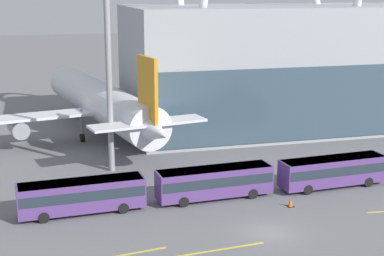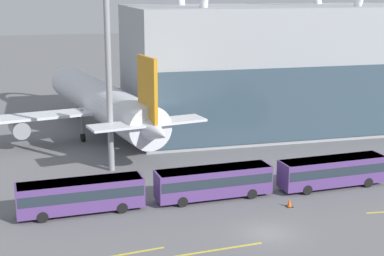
# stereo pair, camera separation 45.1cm
# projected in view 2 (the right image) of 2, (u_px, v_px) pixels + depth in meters

# --- Properties ---
(ground_plane) EXTENTS (440.00, 440.00, 0.00)m
(ground_plane) POSITION_uv_depth(u_px,v_px,m) (268.00, 233.00, 49.16)
(ground_plane) COLOR slate
(airliner_at_gate_near) EXTENTS (40.91, 43.45, 12.78)m
(airliner_at_gate_near) POSITION_uv_depth(u_px,v_px,m) (104.00, 103.00, 79.41)
(airliner_at_gate_near) COLOR silver
(airliner_at_gate_near) RESTS_ON ground_plane
(airliner_at_gate_far) EXTENTS (36.83, 34.57, 15.28)m
(airliner_at_gate_far) POSITION_uv_depth(u_px,v_px,m) (383.00, 74.00, 100.02)
(airliner_at_gate_far) COLOR silver
(airliner_at_gate_far) RESTS_ON ground_plane
(shuttle_bus_0) EXTENTS (11.52, 3.31, 3.09)m
(shuttle_bus_0) POSITION_uv_depth(u_px,v_px,m) (81.00, 194.00, 53.15)
(shuttle_bus_0) COLOR #56387A
(shuttle_bus_0) RESTS_ON ground_plane
(shuttle_bus_1) EXTENTS (11.51, 3.28, 3.09)m
(shuttle_bus_1) POSITION_uv_depth(u_px,v_px,m) (214.00, 181.00, 56.79)
(shuttle_bus_1) COLOR #56387A
(shuttle_bus_1) RESTS_ON ground_plane
(shuttle_bus_2) EXTENTS (11.53, 3.39, 3.09)m
(shuttle_bus_2) POSITION_uv_depth(u_px,v_px,m) (333.00, 170.00, 60.06)
(shuttle_bus_2) COLOR #56387A
(shuttle_bus_2) RESTS_ON ground_plane
(floodlight_mast) EXTENTS (2.69, 2.69, 25.54)m
(floodlight_mast) POSITION_uv_depth(u_px,v_px,m) (107.00, 22.00, 62.17)
(floodlight_mast) COLOR gray
(floodlight_mast) RESTS_ON ground_plane
(lane_stripe_1) EXTENTS (9.55, 3.20, 0.01)m
(lane_stripe_1) POSITION_uv_depth(u_px,v_px,m) (99.00, 202.00, 56.28)
(lane_stripe_1) COLOR yellow
(lane_stripe_1) RESTS_ON ground_plane
(lane_stripe_2) EXTENTS (7.63, 1.26, 0.01)m
(lane_stripe_2) POSITION_uv_depth(u_px,v_px,m) (117.00, 255.00, 45.08)
(lane_stripe_2) COLOR yellow
(lane_stripe_2) RESTS_ON ground_plane
(lane_stripe_3) EXTENTS (8.76, 0.97, 0.01)m
(lane_stripe_3) POSITION_uv_depth(u_px,v_px,m) (211.00, 251.00, 45.88)
(lane_stripe_3) COLOR yellow
(lane_stripe_3) RESTS_ON ground_plane
(traffic_cone_0) EXTENTS (0.63, 0.63, 0.80)m
(traffic_cone_0) POSITION_uv_depth(u_px,v_px,m) (289.00, 203.00, 55.01)
(traffic_cone_0) COLOR black
(traffic_cone_0) RESTS_ON ground_plane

